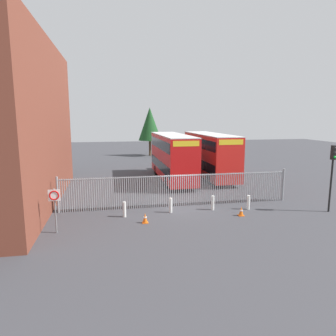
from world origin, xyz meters
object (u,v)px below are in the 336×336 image
at_px(bollard_center_front, 171,205).
at_px(traffic_light_kerbside, 333,166).
at_px(speed_limit_sign_post, 55,200).
at_px(bollard_near_left, 124,209).
at_px(bollard_far_right, 248,202).
at_px(bollard_near_right, 213,203).
at_px(double_decker_bus_near_gate, 172,155).
at_px(traffic_cone_by_gate, 241,211).
at_px(double_decker_bus_behind_fence_left, 210,154).
at_px(traffic_cone_mid_forecourt, 145,218).

bearing_deg(bollard_center_front, traffic_light_kerbside, -9.95).
relative_size(bollard_center_front, speed_limit_sign_post, 0.40).
bearing_deg(traffic_light_kerbside, bollard_near_left, 173.70).
xyz_separation_m(bollard_far_right, traffic_light_kerbside, (4.90, -1.46, 2.51)).
height_order(bollard_near_right, traffic_light_kerbside, traffic_light_kerbside).
xyz_separation_m(double_decker_bus_near_gate, traffic_cone_by_gate, (1.98, -11.54, -2.13)).
relative_size(double_decker_bus_behind_fence_left, bollard_center_front, 11.38).
relative_size(bollard_far_right, traffic_cone_by_gate, 1.61).
height_order(double_decker_bus_near_gate, double_decker_bus_behind_fence_left, same).
bearing_deg(traffic_cone_by_gate, traffic_light_kerbside, -2.82).
xyz_separation_m(double_decker_bus_near_gate, speed_limit_sign_post, (-8.80, -12.37, -0.65)).
xyz_separation_m(bollard_center_front, bollard_near_right, (2.83, 0.03, 0.00)).
bearing_deg(bollard_center_front, traffic_cone_mid_forecourt, -138.10).
xyz_separation_m(double_decker_bus_behind_fence_left, traffic_cone_by_gate, (-2.03, -12.19, -2.13)).
bearing_deg(bollard_far_right, double_decker_bus_behind_fence_left, 84.79).
bearing_deg(bollard_far_right, speed_limit_sign_post, -170.40).
height_order(bollard_near_left, traffic_cone_by_gate, bollard_near_left).
distance_m(bollard_near_left, speed_limit_sign_post, 4.36).
relative_size(bollard_near_right, traffic_light_kerbside, 0.22).
distance_m(traffic_cone_by_gate, traffic_light_kerbside, 6.52).
distance_m(double_decker_bus_behind_fence_left, speed_limit_sign_post, 18.27).
xyz_separation_m(double_decker_bus_near_gate, traffic_light_kerbside, (7.90, -11.83, 0.56)).
bearing_deg(bollard_center_front, double_decker_bus_behind_fence_left, 59.98).
height_order(bollard_center_front, bollard_near_right, same).
xyz_separation_m(bollard_center_front, speed_limit_sign_post, (-6.61, -2.31, 1.30)).
bearing_deg(double_decker_bus_behind_fence_left, bollard_near_right, -107.44).
height_order(double_decker_bus_behind_fence_left, bollard_center_front, double_decker_bus_behind_fence_left).
height_order(speed_limit_sign_post, traffic_light_kerbside, traffic_light_kerbside).
bearing_deg(double_decker_bus_near_gate, traffic_cone_by_gate, -80.28).
xyz_separation_m(double_decker_bus_near_gate, bollard_near_right, (0.65, -10.03, -1.95)).
relative_size(bollard_far_right, traffic_light_kerbside, 0.22).
distance_m(double_decker_bus_near_gate, bollard_near_right, 10.24).
distance_m(bollard_center_front, bollard_near_right, 2.83).
bearing_deg(double_decker_bus_behind_fence_left, bollard_near_left, -129.61).
bearing_deg(bollard_near_left, double_decker_bus_behind_fence_left, 50.39).
height_order(bollard_center_front, traffic_cone_by_gate, bollard_center_front).
bearing_deg(traffic_cone_by_gate, bollard_near_left, 170.83).
height_order(traffic_cone_by_gate, traffic_light_kerbside, traffic_light_kerbside).
xyz_separation_m(bollard_near_left, traffic_cone_mid_forecourt, (1.11, -1.32, -0.19)).
relative_size(double_decker_bus_near_gate, bollard_far_right, 11.38).
xyz_separation_m(bollard_near_left, traffic_cone_by_gate, (7.11, -1.15, -0.19)).
bearing_deg(double_decker_bus_near_gate, double_decker_bus_behind_fence_left, 9.30).
height_order(double_decker_bus_near_gate, traffic_cone_by_gate, double_decker_bus_near_gate).
height_order(double_decker_bus_behind_fence_left, bollard_far_right, double_decker_bus_behind_fence_left).
relative_size(double_decker_bus_near_gate, traffic_light_kerbside, 2.51).
relative_size(double_decker_bus_behind_fence_left, traffic_cone_by_gate, 18.32).
relative_size(traffic_cone_mid_forecourt, speed_limit_sign_post, 0.25).
bearing_deg(speed_limit_sign_post, bollard_center_front, 19.23).
relative_size(double_decker_bus_near_gate, double_decker_bus_behind_fence_left, 1.00).
relative_size(double_decker_bus_behind_fence_left, bollard_far_right, 11.38).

